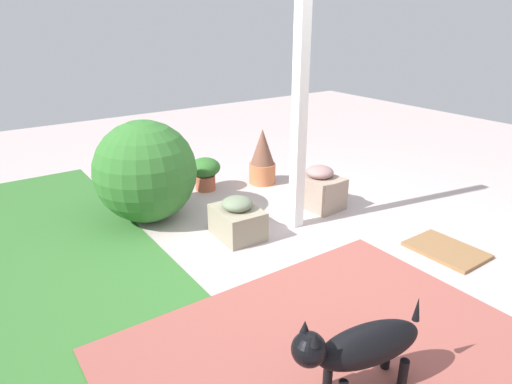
{
  "coord_description": "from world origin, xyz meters",
  "views": [
    {
      "loc": [
        -2.49,
        2.25,
        1.83
      ],
      "look_at": [
        0.38,
        0.25,
        0.44
      ],
      "focal_mm": 31.44,
      "sensor_mm": 36.0,
      "label": 1
    }
  ],
  "objects_px": {
    "stone_planter_nearest": "(319,189)",
    "dog": "(360,347)",
    "doormat": "(446,250)",
    "porch_pillar": "(300,107)",
    "round_shrub": "(145,171)",
    "terracotta_pot_spiky": "(262,158)",
    "stone_planter_mid": "(237,219)",
    "terracotta_pot_broad": "(205,171)"
  },
  "relations": [
    {
      "from": "stone_planter_mid",
      "to": "terracotta_pot_spiky",
      "type": "height_order",
      "value": "terracotta_pot_spiky"
    },
    {
      "from": "porch_pillar",
      "to": "stone_planter_mid",
      "type": "distance_m",
      "value": 1.1
    },
    {
      "from": "porch_pillar",
      "to": "dog",
      "type": "distance_m",
      "value": 2.15
    },
    {
      "from": "round_shrub",
      "to": "stone_planter_nearest",
      "type": "bearing_deg",
      "value": -114.88
    },
    {
      "from": "stone_planter_nearest",
      "to": "doormat",
      "type": "xyz_separation_m",
      "value": [
        -1.32,
        -0.23,
        -0.18
      ]
    },
    {
      "from": "stone_planter_nearest",
      "to": "terracotta_pot_spiky",
      "type": "distance_m",
      "value": 0.89
    },
    {
      "from": "doormat",
      "to": "porch_pillar",
      "type": "bearing_deg",
      "value": 32.43
    },
    {
      "from": "stone_planter_nearest",
      "to": "terracotta_pot_broad",
      "type": "xyz_separation_m",
      "value": [
        1.07,
        0.72,
        0.02
      ]
    },
    {
      "from": "stone_planter_nearest",
      "to": "dog",
      "type": "distance_m",
      "value": 2.44
    },
    {
      "from": "round_shrub",
      "to": "doormat",
      "type": "relative_size",
      "value": 1.63
    },
    {
      "from": "terracotta_pot_spiky",
      "to": "doormat",
      "type": "bearing_deg",
      "value": -172.31
    },
    {
      "from": "stone_planter_mid",
      "to": "round_shrub",
      "type": "relative_size",
      "value": 0.5
    },
    {
      "from": "porch_pillar",
      "to": "terracotta_pot_broad",
      "type": "xyz_separation_m",
      "value": [
        1.28,
        0.24,
        -0.88
      ]
    },
    {
      "from": "terracotta_pot_broad",
      "to": "round_shrub",
      "type": "bearing_deg",
      "value": 113.97
    },
    {
      "from": "porch_pillar",
      "to": "terracotta_pot_spiky",
      "type": "xyz_separation_m",
      "value": [
        1.1,
        -0.4,
        -0.8
      ]
    },
    {
      "from": "stone_planter_mid",
      "to": "porch_pillar",
      "type": "bearing_deg",
      "value": -102.48
    },
    {
      "from": "round_shrub",
      "to": "dog",
      "type": "distance_m",
      "value": 2.64
    },
    {
      "from": "terracotta_pot_broad",
      "to": "terracotta_pot_spiky",
      "type": "relative_size",
      "value": 0.57
    },
    {
      "from": "porch_pillar",
      "to": "stone_planter_mid",
      "type": "xyz_separation_m",
      "value": [
        0.12,
        0.56,
        -0.94
      ]
    },
    {
      "from": "stone_planter_nearest",
      "to": "stone_planter_mid",
      "type": "height_order",
      "value": "stone_planter_nearest"
    },
    {
      "from": "stone_planter_mid",
      "to": "doormat",
      "type": "xyz_separation_m",
      "value": [
        -1.23,
        -1.26,
        -0.15
      ]
    },
    {
      "from": "terracotta_pot_broad",
      "to": "terracotta_pot_spiky",
      "type": "bearing_deg",
      "value": -106.09
    },
    {
      "from": "stone_planter_mid",
      "to": "round_shrub",
      "type": "xyz_separation_m",
      "value": [
        0.8,
        0.49,
        0.31
      ]
    },
    {
      "from": "doormat",
      "to": "terracotta_pot_broad",
      "type": "bearing_deg",
      "value": 21.58
    },
    {
      "from": "terracotta_pot_spiky",
      "to": "stone_planter_mid",
      "type": "bearing_deg",
      "value": 135.22
    },
    {
      "from": "dog",
      "to": "terracotta_pot_spiky",
      "type": "bearing_deg",
      "value": -26.7
    },
    {
      "from": "porch_pillar",
      "to": "terracotta_pot_spiky",
      "type": "relative_size",
      "value": 3.44
    },
    {
      "from": "stone_planter_mid",
      "to": "dog",
      "type": "distance_m",
      "value": 1.9
    },
    {
      "from": "round_shrub",
      "to": "terracotta_pot_spiky",
      "type": "distance_m",
      "value": 1.48
    },
    {
      "from": "terracotta_pot_broad",
      "to": "doormat",
      "type": "xyz_separation_m",
      "value": [
        -2.39,
        -0.94,
        -0.2
      ]
    },
    {
      "from": "terracotta_pot_spiky",
      "to": "dog",
      "type": "distance_m",
      "value": 3.15
    },
    {
      "from": "porch_pillar",
      "to": "round_shrub",
      "type": "xyz_separation_m",
      "value": [
        0.92,
        1.06,
        -0.62
      ]
    },
    {
      "from": "stone_planter_nearest",
      "to": "stone_planter_mid",
      "type": "distance_m",
      "value": 1.04
    },
    {
      "from": "round_shrub",
      "to": "doormat",
      "type": "distance_m",
      "value": 2.72
    },
    {
      "from": "stone_planter_mid",
      "to": "round_shrub",
      "type": "height_order",
      "value": "round_shrub"
    },
    {
      "from": "porch_pillar",
      "to": "dog",
      "type": "relative_size",
      "value": 2.99
    },
    {
      "from": "porch_pillar",
      "to": "stone_planter_nearest",
      "type": "xyz_separation_m",
      "value": [
        0.21,
        -0.47,
        -0.91
      ]
    },
    {
      "from": "stone_planter_nearest",
      "to": "terracotta_pot_spiky",
      "type": "bearing_deg",
      "value": 4.5
    },
    {
      "from": "stone_planter_nearest",
      "to": "round_shrub",
      "type": "distance_m",
      "value": 1.71
    },
    {
      "from": "terracotta_pot_spiky",
      "to": "round_shrub",
      "type": "bearing_deg",
      "value": 96.82
    },
    {
      "from": "stone_planter_nearest",
      "to": "terracotta_pot_broad",
      "type": "bearing_deg",
      "value": 33.8
    },
    {
      "from": "dog",
      "to": "doormat",
      "type": "bearing_deg",
      "value": -70.37
    }
  ]
}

